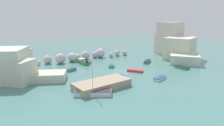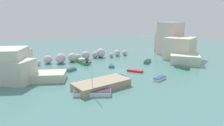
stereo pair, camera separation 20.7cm
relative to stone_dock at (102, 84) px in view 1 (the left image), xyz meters
The scene contains 16 objects.
cove_water 11.80m from the stone_dock, 39.63° to the left, with size 160.00×160.00×0.00m, color slate.
cliff_headland_left 20.38m from the stone_dock, 135.18° to the left, with size 25.09×17.90×6.17m.
cliff_headland_right 37.58m from the stone_dock, 23.05° to the left, with size 24.20×26.22×10.46m.
rock_breakwater 23.42m from the stone_dock, 75.73° to the left, with size 30.61×4.04×2.74m.
stone_dock is the anchor object (origin of this frame).
channel_buoy 19.10m from the stone_dock, 70.13° to the left, with size 0.54×0.54×0.54m, color #E04C28.
moored_boat_0 19.06m from the stone_dock, 76.45° to the left, with size 1.98×5.00×1.27m.
moored_boat_1 22.47m from the stone_dock, ahead, with size 1.58×3.35×0.52m.
moored_boat_2 3.33m from the stone_dock, 144.48° to the right, with size 5.86×4.48×6.06m.
moored_boat_3 12.74m from the stone_dock, 120.90° to the left, with size 3.46×3.63×0.64m.
moored_boat_4 12.32m from the stone_dock, 24.13° to the left, with size 3.00×3.58×0.46m.
moored_boat_5 22.06m from the stone_dock, 27.51° to the left, with size 3.79×3.09×0.66m.
moored_boat_6 13.30m from the stone_dock, 93.15° to the left, with size 2.68×2.16×0.56m.
moored_boat_7 11.82m from the stone_dock, 10.02° to the right, with size 3.31×1.95×0.54m.
moored_boat_8 5.69m from the stone_dock, 27.76° to the left, with size 4.08×2.31×0.68m.
moored_boat_9 14.69m from the stone_dock, 51.92° to the left, with size 2.61×3.08×0.60m.
Camera 1 is at (-23.81, -34.28, 11.55)m, focal length 30.35 mm.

